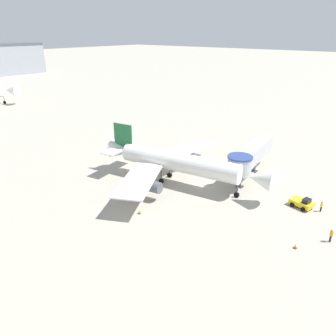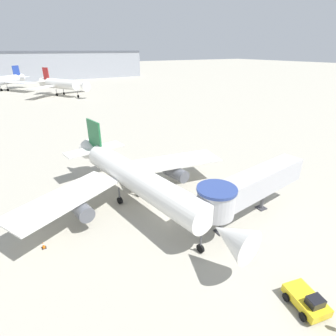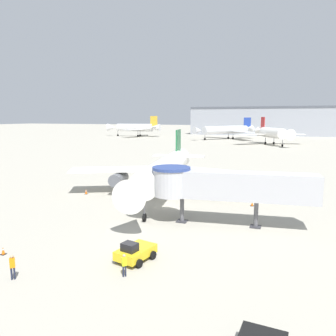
{
  "view_description": "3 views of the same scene",
  "coord_description": "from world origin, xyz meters",
  "px_view_note": "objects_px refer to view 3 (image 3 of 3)",
  "views": [
    {
      "loc": [
        -42.42,
        -27.5,
        24.8
      ],
      "look_at": [
        -4.81,
        3.06,
        4.21
      ],
      "focal_mm": 35.0,
      "sensor_mm": 36.0,
      "label": 1
    },
    {
      "loc": [
        -12.67,
        -22.68,
        18.58
      ],
      "look_at": [
        3.14,
        4.15,
        4.36
      ],
      "focal_mm": 28.0,
      "sensor_mm": 36.0,
      "label": 2
    },
    {
      "loc": [
        14.99,
        -37.83,
        11.26
      ],
      "look_at": [
        -1.47,
        5.52,
        3.99
      ],
      "focal_mm": 35.0,
      "sensor_mm": 36.0,
      "label": 3
    }
  ],
  "objects_px": {
    "pushback_tug_yellow": "(135,252)",
    "traffic_cone_starboard_wing": "(252,203)",
    "background_jet_gold_tail": "(136,128)",
    "background_jet_blue_tail": "(227,130)",
    "main_airplane": "(165,170)",
    "ground_crew_marshaller": "(124,264)",
    "ground_crew_wing_walker": "(12,265)",
    "traffic_cone_port_wing": "(86,192)",
    "traffic_cone_apron_front": "(3,251)",
    "background_jet_red_tail": "(272,133)",
    "jet_bridge": "(220,185)"
  },
  "relations": [
    {
      "from": "traffic_cone_apron_front",
      "to": "background_jet_red_tail",
      "type": "relative_size",
      "value": 0.02
    },
    {
      "from": "background_jet_gold_tail",
      "to": "background_jet_blue_tail",
      "type": "bearing_deg",
      "value": 77.98
    },
    {
      "from": "traffic_cone_apron_front",
      "to": "background_jet_gold_tail",
      "type": "relative_size",
      "value": 0.02
    },
    {
      "from": "pushback_tug_yellow",
      "to": "ground_crew_wing_walker",
      "type": "distance_m",
      "value": 8.78
    },
    {
      "from": "pushback_tug_yellow",
      "to": "background_jet_gold_tail",
      "type": "bearing_deg",
      "value": 128.46
    },
    {
      "from": "jet_bridge",
      "to": "pushback_tug_yellow",
      "type": "xyz_separation_m",
      "value": [
        -4.33,
        -11.06,
        -3.57
      ]
    },
    {
      "from": "traffic_cone_apron_front",
      "to": "background_jet_blue_tail",
      "type": "distance_m",
      "value": 146.71
    },
    {
      "from": "traffic_cone_apron_front",
      "to": "ground_crew_wing_walker",
      "type": "xyz_separation_m",
      "value": [
        4.1,
        -2.94,
        0.74
      ]
    },
    {
      "from": "traffic_cone_port_wing",
      "to": "background_jet_gold_tail",
      "type": "relative_size",
      "value": 0.02
    },
    {
      "from": "traffic_cone_apron_front",
      "to": "background_jet_gold_tail",
      "type": "xyz_separation_m",
      "value": [
        -62.84,
        151.45,
        4.77
      ]
    },
    {
      "from": "traffic_cone_port_wing",
      "to": "ground_crew_marshaller",
      "type": "height_order",
      "value": "ground_crew_marshaller"
    },
    {
      "from": "traffic_cone_apron_front",
      "to": "background_jet_blue_tail",
      "type": "height_order",
      "value": "background_jet_blue_tail"
    },
    {
      "from": "traffic_cone_port_wing",
      "to": "background_jet_blue_tail",
      "type": "xyz_separation_m",
      "value": [
        -3.03,
        125.81,
        4.41
      ]
    },
    {
      "from": "traffic_cone_apron_front",
      "to": "ground_crew_marshaller",
      "type": "relative_size",
      "value": 0.39
    },
    {
      "from": "jet_bridge",
      "to": "ground_crew_marshaller",
      "type": "height_order",
      "value": "jet_bridge"
    },
    {
      "from": "pushback_tug_yellow",
      "to": "traffic_cone_starboard_wing",
      "type": "height_order",
      "value": "pushback_tug_yellow"
    },
    {
      "from": "ground_crew_wing_walker",
      "to": "background_jet_red_tail",
      "type": "bearing_deg",
      "value": -138.61
    },
    {
      "from": "pushback_tug_yellow",
      "to": "traffic_cone_apron_front",
      "type": "bearing_deg",
      "value": -153.15
    },
    {
      "from": "ground_crew_marshaller",
      "to": "background_jet_gold_tail",
      "type": "relative_size",
      "value": 0.05
    },
    {
      "from": "background_jet_red_tail",
      "to": "traffic_cone_port_wing",
      "type": "bearing_deg",
      "value": -129.45
    },
    {
      "from": "pushback_tug_yellow",
      "to": "background_jet_red_tail",
      "type": "distance_m",
      "value": 116.66
    },
    {
      "from": "traffic_cone_starboard_wing",
      "to": "ground_crew_marshaller",
      "type": "xyz_separation_m",
      "value": [
        -6.33,
        -22.37,
        0.64
      ]
    },
    {
      "from": "background_jet_blue_tail",
      "to": "traffic_cone_starboard_wing",
      "type": "bearing_deg",
      "value": -38.79
    },
    {
      "from": "ground_crew_marshaller",
      "to": "ground_crew_wing_walker",
      "type": "distance_m",
      "value": 7.74
    },
    {
      "from": "main_airplane",
      "to": "background_jet_blue_tail",
      "type": "bearing_deg",
      "value": 87.27
    },
    {
      "from": "pushback_tug_yellow",
      "to": "ground_crew_wing_walker",
      "type": "bearing_deg",
      "value": -126.87
    },
    {
      "from": "main_airplane",
      "to": "ground_crew_marshaller",
      "type": "distance_m",
      "value": 23.69
    },
    {
      "from": "jet_bridge",
      "to": "traffic_cone_port_wing",
      "type": "height_order",
      "value": "jet_bridge"
    },
    {
      "from": "jet_bridge",
      "to": "pushback_tug_yellow",
      "type": "distance_m",
      "value": 12.4
    },
    {
      "from": "ground_crew_wing_walker",
      "to": "background_jet_gold_tail",
      "type": "relative_size",
      "value": 0.05
    },
    {
      "from": "traffic_cone_port_wing",
      "to": "background_jet_blue_tail",
      "type": "bearing_deg",
      "value": 91.38
    },
    {
      "from": "background_jet_red_tail",
      "to": "ground_crew_wing_walker",
      "type": "bearing_deg",
      "value": -122.56
    },
    {
      "from": "pushback_tug_yellow",
      "to": "ground_crew_wing_walker",
      "type": "relative_size",
      "value": 1.95
    },
    {
      "from": "traffic_cone_starboard_wing",
      "to": "background_jet_blue_tail",
      "type": "xyz_separation_m",
      "value": [
        -26.67,
        123.79,
        4.43
      ]
    },
    {
      "from": "main_airplane",
      "to": "traffic_cone_apron_front",
      "type": "relative_size",
      "value": 45.84
    },
    {
      "from": "pushback_tug_yellow",
      "to": "traffic_cone_port_wing",
      "type": "height_order",
      "value": "pushback_tug_yellow"
    },
    {
      "from": "jet_bridge",
      "to": "ground_crew_marshaller",
      "type": "xyz_separation_m",
      "value": [
        -3.87,
        -13.68,
        -3.33
      ]
    },
    {
      "from": "ground_crew_marshaller",
      "to": "ground_crew_wing_walker",
      "type": "height_order",
      "value": "ground_crew_wing_walker"
    },
    {
      "from": "ground_crew_wing_walker",
      "to": "traffic_cone_starboard_wing",
      "type": "bearing_deg",
      "value": -161.7
    },
    {
      "from": "pushback_tug_yellow",
      "to": "traffic_cone_starboard_wing",
      "type": "xyz_separation_m",
      "value": [
        6.78,
        19.75,
        -0.4
      ]
    },
    {
      "from": "jet_bridge",
      "to": "traffic_cone_starboard_wing",
      "type": "relative_size",
      "value": 24.4
    },
    {
      "from": "traffic_cone_starboard_wing",
      "to": "ground_crew_wing_walker",
      "type": "relative_size",
      "value": 0.38
    },
    {
      "from": "ground_crew_marshaller",
      "to": "traffic_cone_starboard_wing",
      "type": "bearing_deg",
      "value": -155.16
    },
    {
      "from": "jet_bridge",
      "to": "background_jet_red_tail",
      "type": "height_order",
      "value": "background_jet_red_tail"
    },
    {
      "from": "traffic_cone_apron_front",
      "to": "traffic_cone_port_wing",
      "type": "distance_m",
      "value": 21.44
    },
    {
      "from": "background_jet_gold_tail",
      "to": "pushback_tug_yellow",
      "type": "bearing_deg",
      "value": 19.73
    },
    {
      "from": "jet_bridge",
      "to": "ground_crew_wing_walker",
      "type": "bearing_deg",
      "value": -130.6
    },
    {
      "from": "traffic_cone_port_wing",
      "to": "background_jet_gold_tail",
      "type": "distance_m",
      "value": 142.73
    },
    {
      "from": "traffic_cone_port_wing",
      "to": "ground_crew_wing_walker",
      "type": "distance_m",
      "value": 25.63
    },
    {
      "from": "background_jet_blue_tail",
      "to": "traffic_cone_apron_front",
      "type": "bearing_deg",
      "value": -47.37
    }
  ]
}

